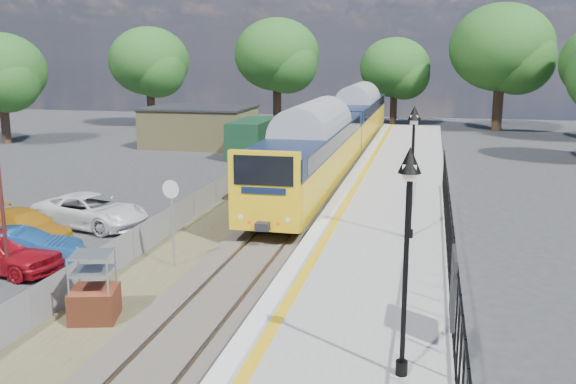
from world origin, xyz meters
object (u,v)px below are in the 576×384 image
(train, at_px, (341,128))
(speed_sign, at_px, (172,208))
(car_red, at_px, (2,250))
(car_white, at_px, (91,211))
(car_blue, at_px, (21,248))
(victorian_lamp_south, at_px, (408,210))
(car_yellow, at_px, (25,227))
(victorian_lamp_north, at_px, (413,141))
(brick_plinth, at_px, (94,288))

(train, bearing_deg, speed_sign, -96.18)
(car_red, bearing_deg, car_white, 11.21)
(car_red, xyz_separation_m, car_blue, (0.36, 0.49, -0.06))
(victorian_lamp_south, xyz_separation_m, car_red, (-13.51, 6.08, -3.57))
(victorian_lamp_south, bearing_deg, car_blue, 153.47)
(car_yellow, height_order, car_white, car_white)
(car_blue, distance_m, car_white, 5.30)
(train, bearing_deg, car_white, -112.99)
(victorian_lamp_south, height_order, victorian_lamp_north, same)
(train, distance_m, brick_plinth, 27.89)
(brick_plinth, bearing_deg, victorian_lamp_south, -19.44)
(train, xyz_separation_m, car_white, (-7.98, -18.81, -1.64))
(brick_plinth, height_order, car_red, brick_plinth)
(train, distance_m, car_red, 25.91)
(victorian_lamp_south, relative_size, train, 0.11)
(car_white, bearing_deg, train, -9.88)
(train, bearing_deg, brick_plinth, -95.97)
(brick_plinth, distance_m, car_yellow, 8.89)
(speed_sign, height_order, car_blue, speed_sign)
(train, height_order, brick_plinth, train)
(victorian_lamp_north, distance_m, car_blue, 13.88)
(speed_sign, bearing_deg, victorian_lamp_south, -33.64)
(brick_plinth, xyz_separation_m, car_red, (-5.12, 3.12, -0.21))
(victorian_lamp_south, xyz_separation_m, car_white, (-13.48, 11.86, -3.59))
(speed_sign, bearing_deg, car_blue, -159.31)
(train, bearing_deg, car_red, -108.05)
(victorian_lamp_north, xyz_separation_m, car_blue, (-12.95, -3.43, -3.63))
(speed_sign, xyz_separation_m, car_red, (-5.51, -1.48, -1.40))
(victorian_lamp_north, bearing_deg, train, 104.38)
(car_blue, xyz_separation_m, car_white, (-0.33, 5.29, 0.04))
(car_red, bearing_deg, car_blue, -24.89)
(victorian_lamp_south, height_order, brick_plinth, victorian_lamp_south)
(car_blue, bearing_deg, speed_sign, -97.85)
(brick_plinth, bearing_deg, speed_sign, 85.09)
(train, xyz_separation_m, car_yellow, (-9.27, -21.52, -1.70))
(train, height_order, speed_sign, train)
(victorian_lamp_south, distance_m, victorian_lamp_north, 10.00)
(car_white, bearing_deg, car_yellow, 167.64)
(brick_plinth, height_order, car_blue, brick_plinth)
(victorian_lamp_north, height_order, speed_sign, victorian_lamp_north)
(brick_plinth, xyz_separation_m, car_yellow, (-6.37, 6.19, -0.29))
(victorian_lamp_north, xyz_separation_m, car_white, (-13.28, 1.86, -3.59))
(victorian_lamp_south, height_order, speed_sign, victorian_lamp_south)
(train, xyz_separation_m, speed_sign, (-2.50, -23.10, -0.21))
(car_blue, bearing_deg, victorian_lamp_north, -93.94)
(victorian_lamp_north, relative_size, car_white, 0.91)
(car_blue, bearing_deg, car_white, -15.25)
(train, distance_m, car_yellow, 23.49)
(victorian_lamp_south, distance_m, train, 31.22)
(car_red, bearing_deg, victorian_lamp_north, -62.08)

